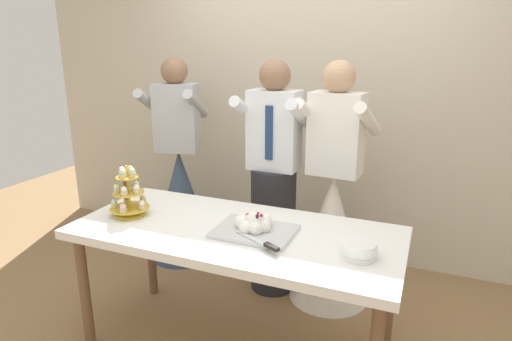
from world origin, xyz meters
The scene contains 8 objects.
rear_wall centered at (0.00, 1.49, 1.45)m, with size 5.20×0.10×2.90m, color beige.
dessert_table centered at (0.00, 0.00, 0.70)m, with size 1.80×0.80×0.78m.
cupcake_stand centered at (-0.66, -0.06, 0.90)m, with size 0.23×0.23×0.31m.
main_cake_tray centered at (0.12, -0.01, 0.81)m, with size 0.42×0.37×0.13m.
plate_stack centered at (0.68, -0.07, 0.81)m, with size 0.18×0.18×0.08m.
person_groom centered at (-0.05, 0.73, 0.75)m, with size 0.46×0.49×1.66m.
person_bride centered at (0.37, 0.77, 0.58)m, with size 0.56×0.56×1.66m.
person_guest centered at (-0.95, 0.93, 0.58)m, with size 0.59×0.59×1.66m.
Camera 1 is at (0.95, -1.99, 1.75)m, focal length 30.42 mm.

